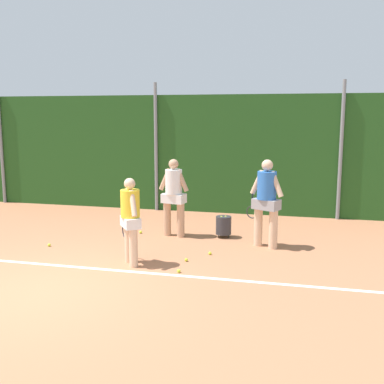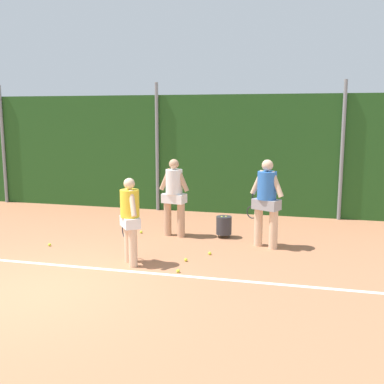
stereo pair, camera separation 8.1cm
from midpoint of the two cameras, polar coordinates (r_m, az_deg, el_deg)
name	(u,v)px [view 1 (the left image)]	position (r m, az deg, el deg)	size (l,w,h in m)	color
ground_plane	(88,255)	(9.74, -13.05, -7.65)	(27.76, 27.76, 0.00)	#B2704C
hedge_fence_backdrop	(158,153)	(13.81, -4.42, 4.82)	(18.04, 0.25, 3.40)	#23511E
fence_post_left	(1,145)	(16.03, -22.71, 5.41)	(0.10, 0.10, 3.75)	gray
fence_post_center	(156,148)	(13.63, -4.66, 5.50)	(0.10, 0.10, 3.75)	gray
fence_post_right	(341,151)	(13.00, 17.80, 4.87)	(0.10, 0.10, 3.75)	gray
court_baseline_paint	(70,266)	(9.13, -15.11, -8.90)	(13.18, 0.10, 0.01)	white
player_foreground_near	(130,217)	(8.80, -7.91, -3.04)	(0.57, 0.62, 1.68)	beige
player_midcourt	(266,199)	(9.95, 8.96, -0.81)	(0.81, 0.53, 1.91)	beige
player_backcourt_far	(174,193)	(10.74, -2.49, -0.16)	(0.76, 0.41, 1.83)	tan
ball_hopper	(224,225)	(10.79, 3.72, -4.12)	(0.36, 0.36, 0.51)	#2D2D33
tennis_ball_0	(49,245)	(10.58, -17.49, -6.28)	(0.07, 0.07, 0.07)	#CCDB33
tennis_ball_1	(210,253)	(9.52, 2.00, -7.59)	(0.07, 0.07, 0.07)	#CCDB33
tennis_ball_2	(179,271)	(8.50, -1.92, -9.76)	(0.07, 0.07, 0.07)	#CCDB33
tennis_ball_3	(186,260)	(9.11, -0.97, -8.40)	(0.07, 0.07, 0.07)	#CCDB33
tennis_ball_6	(141,232)	(11.24, -6.59, -4.96)	(0.07, 0.07, 0.07)	#CCDB33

